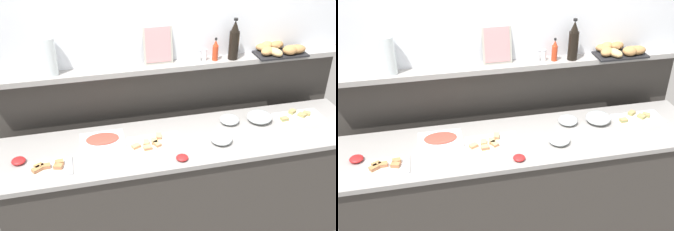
% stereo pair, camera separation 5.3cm
% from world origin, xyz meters
% --- Properties ---
extents(ground_plane, '(12.00, 12.00, 0.00)m').
position_xyz_m(ground_plane, '(0.00, 0.60, 0.00)').
color(ground_plane, slate).
extents(buffet_counter, '(2.62, 0.63, 0.91)m').
position_xyz_m(buffet_counter, '(0.00, 0.00, 0.46)').
color(buffet_counter, '#3D3833').
rests_on(buffet_counter, ground_plane).
extents(back_ledge_unit, '(2.78, 0.22, 1.33)m').
position_xyz_m(back_ledge_unit, '(0.00, 0.49, 0.69)').
color(back_ledge_unit, '#3D3833').
rests_on(back_ledge_unit, ground_plane).
extents(sandwich_platter_front, '(0.28, 0.18, 0.04)m').
position_xyz_m(sandwich_platter_front, '(-0.95, -0.13, 0.93)').
color(sandwich_platter_front, silver).
rests_on(sandwich_platter_front, buffet_counter).
extents(sandwich_platter_rear, '(0.37, 0.19, 0.04)m').
position_xyz_m(sandwich_platter_rear, '(0.92, 0.08, 0.92)').
color(sandwich_platter_rear, silver).
rests_on(sandwich_platter_rear, buffet_counter).
extents(sandwich_platter_side, '(0.37, 0.20, 0.04)m').
position_xyz_m(sandwich_platter_side, '(-0.24, -0.01, 0.92)').
color(sandwich_platter_side, white).
rests_on(sandwich_platter_side, buffet_counter).
extents(cold_cuts_platter, '(0.31, 0.22, 0.02)m').
position_xyz_m(cold_cuts_platter, '(-0.59, 0.12, 0.92)').
color(cold_cuts_platter, white).
rests_on(cold_cuts_platter, buffet_counter).
extents(glass_bowl_large, '(0.15, 0.15, 0.06)m').
position_xyz_m(glass_bowl_large, '(0.37, 0.14, 0.94)').
color(glass_bowl_large, silver).
rests_on(glass_bowl_large, buffet_counter).
extents(glass_bowl_medium, '(0.15, 0.15, 0.06)m').
position_xyz_m(glass_bowl_medium, '(0.22, -0.10, 0.94)').
color(glass_bowl_medium, silver).
rests_on(glass_bowl_medium, buffet_counter).
extents(glass_bowl_small, '(0.19, 0.19, 0.08)m').
position_xyz_m(glass_bowl_small, '(0.60, 0.11, 0.95)').
color(glass_bowl_small, silver).
rests_on(glass_bowl_small, buffet_counter).
extents(condiment_bowl_teal, '(0.08, 0.08, 0.03)m').
position_xyz_m(condiment_bowl_teal, '(-0.10, -0.22, 0.93)').
color(condiment_bowl_teal, red).
rests_on(condiment_bowl_teal, buffet_counter).
extents(condiment_bowl_red, '(0.09, 0.09, 0.03)m').
position_xyz_m(condiment_bowl_red, '(-1.15, -0.01, 0.93)').
color(condiment_bowl_red, red).
rests_on(condiment_bowl_red, buffet_counter).
extents(wine_bottle_dark, '(0.08, 0.08, 0.32)m').
position_xyz_m(wine_bottle_dark, '(0.46, 0.39, 1.47)').
color(wine_bottle_dark, black).
rests_on(wine_bottle_dark, back_ledge_unit).
extents(hot_sauce_bottle, '(0.04, 0.04, 0.18)m').
position_xyz_m(hot_sauce_bottle, '(0.32, 0.40, 1.40)').
color(hot_sauce_bottle, red).
rests_on(hot_sauce_bottle, back_ledge_unit).
extents(salt_shaker, '(0.03, 0.03, 0.09)m').
position_xyz_m(salt_shaker, '(0.20, 0.41, 1.37)').
color(salt_shaker, white).
rests_on(salt_shaker, back_ledge_unit).
extents(pepper_shaker, '(0.03, 0.03, 0.09)m').
position_xyz_m(pepper_shaker, '(0.24, 0.41, 1.37)').
color(pepper_shaker, white).
rests_on(pepper_shaker, back_ledge_unit).
extents(bread_basket, '(0.40, 0.30, 0.08)m').
position_xyz_m(bread_basket, '(0.84, 0.41, 1.36)').
color(bread_basket, black).
rests_on(bread_basket, back_ledge_unit).
extents(framed_picture, '(0.22, 0.07, 0.28)m').
position_xyz_m(framed_picture, '(-0.11, 0.45, 1.47)').
color(framed_picture, '#B2AD9E').
rests_on(framed_picture, back_ledge_unit).
extents(water_carafe, '(0.09, 0.09, 0.27)m').
position_xyz_m(water_carafe, '(-0.88, 0.41, 1.46)').
color(water_carafe, silver).
rests_on(water_carafe, back_ledge_unit).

